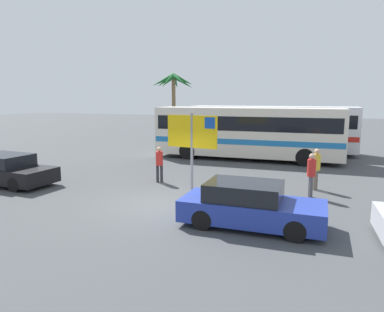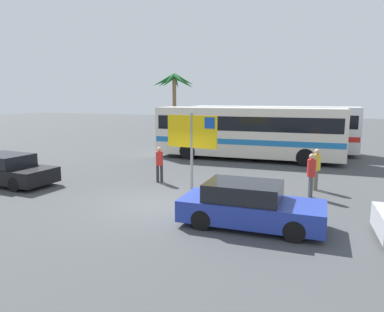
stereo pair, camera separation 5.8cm
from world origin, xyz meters
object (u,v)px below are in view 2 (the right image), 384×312
pedestrian_near_sign (316,166)px  ferry_sign (193,135)px  pedestrian_by_bus (159,162)px  pedestrian_crossing_lot (311,172)px  car_blue (249,205)px  bus_rear_coach (271,127)px  car_black (8,170)px  bus_front_coach (248,131)px

pedestrian_near_sign → ferry_sign: bearing=38.5°
pedestrian_by_bus → pedestrian_crossing_lot: bearing=66.5°
car_blue → pedestrian_crossing_lot: pedestrian_crossing_lot is taller
car_blue → ferry_sign: bearing=132.7°
bus_rear_coach → pedestrian_near_sign: size_ratio=6.54×
pedestrian_crossing_lot → ferry_sign: bearing=175.2°
car_black → pedestrian_near_sign: (12.83, 3.47, 0.38)m
car_blue → pedestrian_near_sign: bearing=71.3°
car_blue → pedestrian_near_sign: 5.46m
pedestrian_crossing_lot → car_black: bearing=177.2°
car_black → car_blue: 11.14m
ferry_sign → pedestrian_near_sign: 5.26m
bus_front_coach → car_black: 13.25m
car_blue → bus_front_coach: bearing=101.9°
bus_rear_coach → car_blue: bearing=-85.0°
bus_front_coach → bus_rear_coach: (0.97, 3.46, 0.00)m
bus_rear_coach → pedestrian_crossing_lot: bus_rear_coach is taller
ferry_sign → pedestrian_by_bus: 2.57m
pedestrian_by_bus → car_blue: bearing=28.7°
bus_front_coach → pedestrian_by_bus: (-2.57, -7.35, -0.84)m
car_blue → pedestrian_crossing_lot: size_ratio=2.47×
pedestrian_by_bus → pedestrian_near_sign: size_ratio=0.94×
bus_rear_coach → pedestrian_near_sign: bearing=-72.5°
bus_rear_coach → car_black: size_ratio=2.57×
pedestrian_by_bus → pedestrian_near_sign: 6.73m
ferry_sign → pedestrian_crossing_lot: 4.79m
bus_rear_coach → car_black: bearing=-126.0°
bus_front_coach → pedestrian_crossing_lot: 8.68m
bus_front_coach → car_blue: 11.84m
pedestrian_by_bus → ferry_sign: bearing=42.8°
pedestrian_near_sign → pedestrian_crossing_lot: size_ratio=1.01×
ferry_sign → car_blue: (2.91, -3.24, -1.69)m
pedestrian_by_bus → car_black: bearing=-87.8°
pedestrian_crossing_lot → car_blue: bearing=-125.7°
pedestrian_crossing_lot → pedestrian_near_sign: bearing=69.8°
ferry_sign → pedestrian_by_bus: size_ratio=1.99×
pedestrian_near_sign → bus_front_coach: bearing=-40.8°
ferry_sign → pedestrian_crossing_lot: (4.56, 0.62, -1.32)m
car_black → pedestrian_by_bus: size_ratio=2.71×
car_blue → pedestrian_near_sign: pedestrian_near_sign is taller
bus_rear_coach → pedestrian_by_bus: bus_rear_coach is taller
bus_front_coach → car_blue: (2.28, -11.56, -1.15)m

